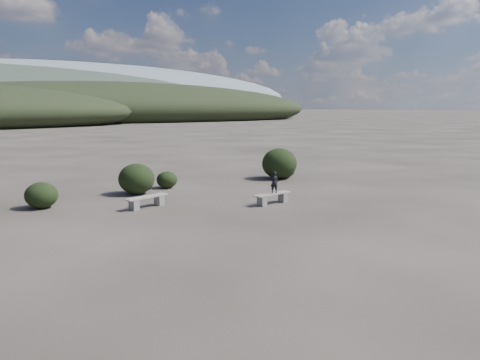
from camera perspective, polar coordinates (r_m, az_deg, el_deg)
ground at (r=13.60m, az=7.67°, el=-6.54°), size 1200.00×1200.00×0.00m
bench_left at (r=17.21m, az=-11.29°, el=-2.49°), size 1.73×0.78×0.42m
bench_right at (r=17.56m, az=4.00°, el=-2.14°), size 1.67×0.51×0.41m
seated_person at (r=17.51m, az=4.19°, el=-0.27°), size 0.35×0.28×0.82m
shrub_a at (r=18.23m, az=-23.06°, el=-1.71°), size 1.15×1.15×0.94m
shrub_b at (r=19.94m, az=-12.49°, el=0.14°), size 1.50×1.50×1.28m
shrub_c at (r=21.22m, az=-8.90°, el=0.03°), size 0.94×0.94×0.75m
shrub_d at (r=23.76m, az=4.82°, el=2.01°), size 1.77×1.77×1.55m
shrub_e at (r=24.15m, az=5.50°, el=1.28°), size 1.02×1.02×0.85m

